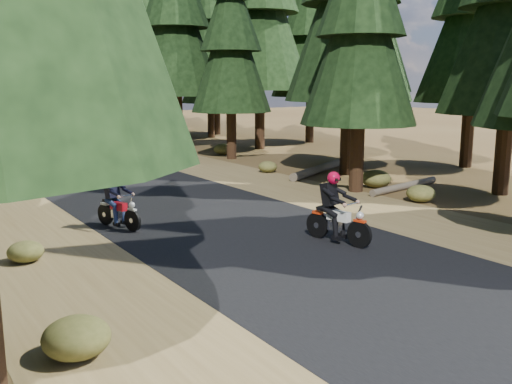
% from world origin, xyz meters
% --- Properties ---
extents(ground, '(120.00, 120.00, 0.00)m').
position_xyz_m(ground, '(0.00, 0.00, 0.00)').
color(ground, '#4B361A').
rests_on(ground, ground).
extents(road, '(6.00, 100.00, 0.01)m').
position_xyz_m(road, '(0.00, 5.00, 0.01)').
color(road, black).
rests_on(road, ground).
extents(shoulder_l, '(3.20, 100.00, 0.01)m').
position_xyz_m(shoulder_l, '(-4.60, 5.00, 0.00)').
color(shoulder_l, brown).
rests_on(shoulder_l, ground).
extents(shoulder_r, '(3.20, 100.00, 0.01)m').
position_xyz_m(shoulder_r, '(4.60, 5.00, 0.00)').
color(shoulder_r, brown).
rests_on(shoulder_r, ground).
extents(log_near, '(5.57, 3.09, 0.32)m').
position_xyz_m(log_near, '(8.14, 8.55, 0.16)').
color(log_near, '#4C4233').
rests_on(log_near, ground).
extents(log_far, '(3.85, 0.93, 0.24)m').
position_xyz_m(log_far, '(7.71, 3.80, 0.12)').
color(log_far, '#4C4233').
rests_on(log_far, ground).
extents(understory_shrubs, '(15.36, 28.76, 0.65)m').
position_xyz_m(understory_shrubs, '(1.23, 7.31, 0.28)').
color(understory_shrubs, '#474C1E').
rests_on(understory_shrubs, ground).
extents(rider_lead, '(0.89, 1.90, 1.63)m').
position_xyz_m(rider_lead, '(1.29, 0.06, 0.55)').
color(rider_lead, silver).
rests_on(rider_lead, road).
extents(rider_follow, '(0.97, 1.72, 1.47)m').
position_xyz_m(rider_follow, '(-2.40, 4.14, 0.49)').
color(rider_follow, '#A70B16').
rests_on(rider_follow, road).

